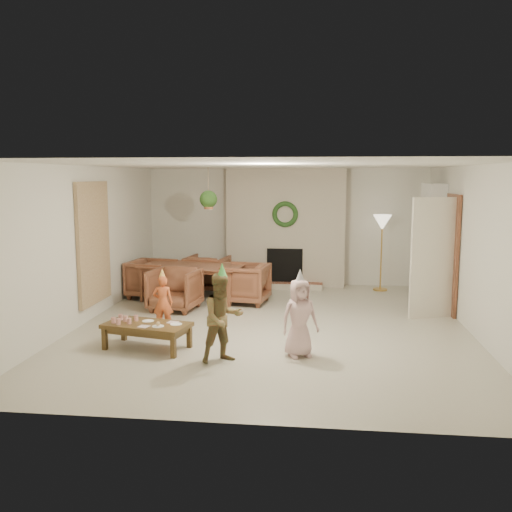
# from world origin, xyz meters

# --- Properties ---
(floor) EXTENTS (7.00, 7.00, 0.00)m
(floor) POSITION_xyz_m (0.00, 0.00, 0.00)
(floor) COLOR #B7B29E
(floor) RESTS_ON ground
(ceiling) EXTENTS (7.00, 7.00, 0.00)m
(ceiling) POSITION_xyz_m (0.00, 0.00, 2.50)
(ceiling) COLOR white
(ceiling) RESTS_ON wall_back
(wall_back) EXTENTS (7.00, 0.00, 7.00)m
(wall_back) POSITION_xyz_m (0.00, 3.50, 1.25)
(wall_back) COLOR silver
(wall_back) RESTS_ON floor
(wall_front) EXTENTS (7.00, 0.00, 7.00)m
(wall_front) POSITION_xyz_m (0.00, -3.50, 1.25)
(wall_front) COLOR silver
(wall_front) RESTS_ON floor
(wall_left) EXTENTS (0.00, 7.00, 7.00)m
(wall_left) POSITION_xyz_m (-3.00, 0.00, 1.25)
(wall_left) COLOR silver
(wall_left) RESTS_ON floor
(wall_right) EXTENTS (0.00, 7.00, 7.00)m
(wall_right) POSITION_xyz_m (3.00, 0.00, 1.25)
(wall_right) COLOR silver
(wall_right) RESTS_ON floor
(fireplace_mass) EXTENTS (2.50, 0.40, 2.50)m
(fireplace_mass) POSITION_xyz_m (0.00, 3.30, 1.25)
(fireplace_mass) COLOR #602B19
(fireplace_mass) RESTS_ON floor
(fireplace_hearth) EXTENTS (1.60, 0.30, 0.12)m
(fireplace_hearth) POSITION_xyz_m (0.00, 2.95, 0.06)
(fireplace_hearth) COLOR maroon
(fireplace_hearth) RESTS_ON floor
(fireplace_firebox) EXTENTS (0.75, 0.12, 0.75)m
(fireplace_firebox) POSITION_xyz_m (0.00, 3.12, 0.45)
(fireplace_firebox) COLOR black
(fireplace_firebox) RESTS_ON floor
(fireplace_wreath) EXTENTS (0.54, 0.10, 0.54)m
(fireplace_wreath) POSITION_xyz_m (0.00, 3.07, 1.55)
(fireplace_wreath) COLOR #1B4118
(fireplace_wreath) RESTS_ON fireplace_mass
(floor_lamp_base) EXTENTS (0.29, 0.29, 0.03)m
(floor_lamp_base) POSITION_xyz_m (1.99, 3.00, 0.02)
(floor_lamp_base) COLOR gold
(floor_lamp_base) RESTS_ON floor
(floor_lamp_post) EXTENTS (0.03, 0.03, 1.41)m
(floor_lamp_post) POSITION_xyz_m (1.99, 3.00, 0.73)
(floor_lamp_post) COLOR gold
(floor_lamp_post) RESTS_ON floor
(floor_lamp_shade) EXTENTS (0.37, 0.37, 0.31)m
(floor_lamp_shade) POSITION_xyz_m (1.99, 3.00, 1.41)
(floor_lamp_shade) COLOR beige
(floor_lamp_shade) RESTS_ON floor_lamp_post
(bookshelf_carcass) EXTENTS (0.30, 1.00, 2.20)m
(bookshelf_carcass) POSITION_xyz_m (2.84, 2.30, 1.10)
(bookshelf_carcass) COLOR white
(bookshelf_carcass) RESTS_ON floor
(bookshelf_shelf_a) EXTENTS (0.30, 0.92, 0.03)m
(bookshelf_shelf_a) POSITION_xyz_m (2.82, 2.30, 0.45)
(bookshelf_shelf_a) COLOR white
(bookshelf_shelf_a) RESTS_ON bookshelf_carcass
(bookshelf_shelf_b) EXTENTS (0.30, 0.92, 0.03)m
(bookshelf_shelf_b) POSITION_xyz_m (2.82, 2.30, 0.85)
(bookshelf_shelf_b) COLOR white
(bookshelf_shelf_b) RESTS_ON bookshelf_carcass
(bookshelf_shelf_c) EXTENTS (0.30, 0.92, 0.03)m
(bookshelf_shelf_c) POSITION_xyz_m (2.82, 2.30, 1.25)
(bookshelf_shelf_c) COLOR white
(bookshelf_shelf_c) RESTS_ON bookshelf_carcass
(bookshelf_shelf_d) EXTENTS (0.30, 0.92, 0.03)m
(bookshelf_shelf_d) POSITION_xyz_m (2.82, 2.30, 1.65)
(bookshelf_shelf_d) COLOR white
(bookshelf_shelf_d) RESTS_ON bookshelf_carcass
(books_row_lower) EXTENTS (0.20, 0.40, 0.24)m
(books_row_lower) POSITION_xyz_m (2.80, 2.15, 0.59)
(books_row_lower) COLOR maroon
(books_row_lower) RESTS_ON bookshelf_shelf_a
(books_row_mid) EXTENTS (0.20, 0.44, 0.24)m
(books_row_mid) POSITION_xyz_m (2.80, 2.35, 0.99)
(books_row_mid) COLOR teal
(books_row_mid) RESTS_ON bookshelf_shelf_b
(books_row_upper) EXTENTS (0.20, 0.36, 0.22)m
(books_row_upper) POSITION_xyz_m (2.80, 2.20, 1.38)
(books_row_upper) COLOR #AF9525
(books_row_upper) RESTS_ON bookshelf_shelf_c
(door_frame) EXTENTS (0.05, 0.86, 2.04)m
(door_frame) POSITION_xyz_m (2.96, 1.20, 1.02)
(door_frame) COLOR brown
(door_frame) RESTS_ON floor
(door_leaf) EXTENTS (0.77, 0.32, 2.00)m
(door_leaf) POSITION_xyz_m (2.58, 0.82, 1.00)
(door_leaf) COLOR beige
(door_leaf) RESTS_ON floor
(curtain_panel) EXTENTS (0.06, 1.20, 2.00)m
(curtain_panel) POSITION_xyz_m (-2.96, 0.20, 1.25)
(curtain_panel) COLOR tan
(curtain_panel) RESTS_ON wall_left
(dining_table) EXTENTS (2.04, 1.33, 0.67)m
(dining_table) POSITION_xyz_m (-1.66, 1.66, 0.34)
(dining_table) COLOR brown
(dining_table) RESTS_ON floor
(dining_chair_near) EXTENTS (0.90, 0.92, 0.74)m
(dining_chair_near) POSITION_xyz_m (-1.79, 0.83, 0.37)
(dining_chair_near) COLOR brown
(dining_chair_near) RESTS_ON floor
(dining_chair_far) EXTENTS (0.90, 0.92, 0.74)m
(dining_chair_far) POSITION_xyz_m (-1.54, 2.49, 0.37)
(dining_chair_far) COLOR brown
(dining_chair_far) RESTS_ON floor
(dining_chair_left) EXTENTS (0.92, 0.90, 0.74)m
(dining_chair_left) POSITION_xyz_m (-2.49, 1.79, 0.37)
(dining_chair_left) COLOR brown
(dining_chair_left) RESTS_ON floor
(dining_chair_right) EXTENTS (0.92, 0.90, 0.74)m
(dining_chair_right) POSITION_xyz_m (-0.63, 1.51, 0.37)
(dining_chair_right) COLOR brown
(dining_chair_right) RESTS_ON floor
(hanging_plant_cord) EXTENTS (0.01, 0.01, 0.70)m
(hanging_plant_cord) POSITION_xyz_m (-1.30, 1.50, 2.15)
(hanging_plant_cord) COLOR tan
(hanging_plant_cord) RESTS_ON ceiling
(hanging_plant_pot) EXTENTS (0.16, 0.16, 0.12)m
(hanging_plant_pot) POSITION_xyz_m (-1.30, 1.50, 1.80)
(hanging_plant_pot) COLOR #995631
(hanging_plant_pot) RESTS_ON hanging_plant_cord
(hanging_plant_foliage) EXTENTS (0.32, 0.32, 0.32)m
(hanging_plant_foliage) POSITION_xyz_m (-1.30, 1.50, 1.92)
(hanging_plant_foliage) COLOR #204416
(hanging_plant_foliage) RESTS_ON hanging_plant_pot
(coffee_table_top) EXTENTS (1.24, 0.81, 0.05)m
(coffee_table_top) POSITION_xyz_m (-1.59, -1.35, 0.33)
(coffee_table_top) COLOR #543D1C
(coffee_table_top) RESTS_ON floor
(coffee_table_apron) EXTENTS (1.14, 0.71, 0.07)m
(coffee_table_apron) POSITION_xyz_m (-1.59, -1.35, 0.26)
(coffee_table_apron) COLOR #543D1C
(coffee_table_apron) RESTS_ON floor
(coffee_leg_fl) EXTENTS (0.07, 0.07, 0.30)m
(coffee_leg_fl) POSITION_xyz_m (-2.15, -1.46, 0.15)
(coffee_leg_fl) COLOR #543D1C
(coffee_leg_fl) RESTS_ON floor
(coffee_leg_fr) EXTENTS (0.07, 0.07, 0.30)m
(coffee_leg_fr) POSITION_xyz_m (-1.13, -1.69, 0.15)
(coffee_leg_fr) COLOR #543D1C
(coffee_leg_fr) RESTS_ON floor
(coffee_leg_bl) EXTENTS (0.07, 0.07, 0.30)m
(coffee_leg_bl) POSITION_xyz_m (-2.05, -1.00, 0.15)
(coffee_leg_bl) COLOR #543D1C
(coffee_leg_bl) RESTS_ON floor
(coffee_leg_br) EXTENTS (0.07, 0.07, 0.30)m
(coffee_leg_br) POSITION_xyz_m (-1.03, -1.23, 0.15)
(coffee_leg_br) COLOR #543D1C
(coffee_leg_br) RESTS_ON floor
(cup_a) EXTENTS (0.07, 0.07, 0.08)m
(cup_a) POSITION_xyz_m (-2.05, -1.38, 0.39)
(cup_a) COLOR silver
(cup_a) RESTS_ON coffee_table_top
(cup_b) EXTENTS (0.07, 0.07, 0.08)m
(cup_b) POSITION_xyz_m (-2.01, -1.21, 0.39)
(cup_b) COLOR silver
(cup_b) RESTS_ON coffee_table_top
(cup_c) EXTENTS (0.07, 0.07, 0.08)m
(cup_c) POSITION_xyz_m (-1.96, -1.44, 0.39)
(cup_c) COLOR silver
(cup_c) RESTS_ON coffee_table_top
(cup_d) EXTENTS (0.07, 0.07, 0.08)m
(cup_d) POSITION_xyz_m (-1.92, -1.27, 0.39)
(cup_d) COLOR silver
(cup_d) RESTS_ON coffee_table_top
(cup_e) EXTENTS (0.07, 0.07, 0.08)m
(cup_e) POSITION_xyz_m (-1.82, -1.40, 0.39)
(cup_e) COLOR silver
(cup_e) RESTS_ON coffee_table_top
(cup_f) EXTENTS (0.07, 0.07, 0.08)m
(cup_f) POSITION_xyz_m (-1.78, -1.23, 0.39)
(cup_f) COLOR silver
(cup_f) RESTS_ON coffee_table_top
(plate_a) EXTENTS (0.19, 0.19, 0.01)m
(plate_a) POSITION_xyz_m (-1.61, -1.23, 0.36)
(plate_a) COLOR white
(plate_a) RESTS_ON coffee_table_top
(plate_b) EXTENTS (0.19, 0.19, 0.01)m
(plate_b) POSITION_xyz_m (-1.40, -1.48, 0.36)
(plate_b) COLOR white
(plate_b) RESTS_ON coffee_table_top
(plate_c) EXTENTS (0.19, 0.19, 0.01)m
(plate_c) POSITION_xyz_m (-1.18, -1.35, 0.36)
(plate_c) COLOR white
(plate_c) RESTS_ON coffee_table_top
(food_scoop) EXTENTS (0.07, 0.07, 0.06)m
(food_scoop) POSITION_xyz_m (-1.40, -1.48, 0.39)
(food_scoop) COLOR tan
(food_scoop) RESTS_ON plate_b
(napkin_left) EXTENTS (0.16, 0.16, 0.01)m
(napkin_left) POSITION_xyz_m (-1.58, -1.51, 0.36)
(napkin_left) COLOR #D69EA3
(napkin_left) RESTS_ON coffee_table_top
(napkin_right) EXTENTS (0.16, 0.16, 0.01)m
(napkin_right) POSITION_xyz_m (-1.26, -1.26, 0.36)
(napkin_right) COLOR #D69EA3
(napkin_right) RESTS_ON coffee_table_top
(child_red) EXTENTS (0.33, 0.23, 0.85)m
(child_red) POSITION_xyz_m (-1.64, -0.41, 0.42)
(child_red) COLOR #C4562A
(child_red) RESTS_ON floor
(party_hat_red) EXTENTS (0.14, 0.14, 0.16)m
(party_hat_red) POSITION_xyz_m (-1.64, -0.41, 0.88)
(party_hat_red) COLOR #DADA48
(party_hat_red) RESTS_ON child_red
(child_plaid) EXTENTS (0.70, 0.66, 1.14)m
(child_plaid) POSITION_xyz_m (-0.47, -1.75, 0.57)
(child_plaid) COLOR brown
(child_plaid) RESTS_ON floor
(party_hat_plaid) EXTENTS (0.16, 0.16, 0.19)m
(party_hat_plaid) POSITION_xyz_m (-0.47, -1.75, 1.18)
(party_hat_plaid) COLOR #4DB450
(party_hat_plaid) RESTS_ON child_plaid
(child_pink) EXTENTS (0.59, 0.51, 1.03)m
(child_pink) POSITION_xyz_m (0.48, -1.43, 0.51)
(child_pink) COLOR beige
(child_pink) RESTS_ON floor
(party_hat_pink) EXTENTS (0.16, 0.16, 0.18)m
(party_hat_pink) POSITION_xyz_m (0.48, -1.43, 1.07)
(party_hat_pink) COLOR #B4B3BA
(party_hat_pink) RESTS_ON child_pink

